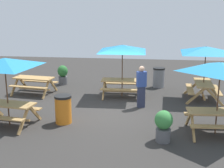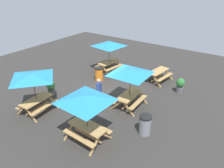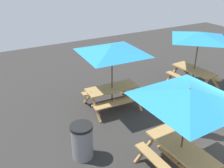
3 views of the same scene
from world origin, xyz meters
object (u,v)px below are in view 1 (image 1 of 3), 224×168
(potted_plant_1, at_px, (163,125))
(picnic_table_3, at_px, (122,52))
(picnic_table_4, at_px, (220,72))
(person_standing, at_px, (141,86))
(picnic_table_2, at_px, (5,67))
(potted_plant_0, at_px, (63,74))
(picnic_table_0, at_px, (34,82))
(trash_bin_orange, at_px, (63,109))
(picnic_table_1, at_px, (206,54))
(trash_bin_gray, at_px, (159,77))

(potted_plant_1, bearing_deg, picnic_table_3, 109.96)
(picnic_table_4, height_order, person_standing, picnic_table_4)
(potted_plant_1, xyz_separation_m, person_standing, (-0.77, 3.16, 0.36))
(picnic_table_2, bearing_deg, potted_plant_0, 95.72)
(picnic_table_4, bearing_deg, picnic_table_3, 127.44)
(picnic_table_4, bearing_deg, potted_plant_0, 135.83)
(picnic_table_0, relative_size, trash_bin_orange, 2.00)
(picnic_table_0, relative_size, potted_plant_0, 1.99)
(picnic_table_3, height_order, trash_bin_orange, picnic_table_3)
(picnic_table_3, relative_size, picnic_table_4, 1.21)
(picnic_table_2, xyz_separation_m, picnic_table_3, (3.47, 3.91, 0.00))
(trash_bin_orange, bearing_deg, potted_plant_1, -18.31)
(picnic_table_4, bearing_deg, trash_bin_orange, 172.68)
(picnic_table_4, height_order, potted_plant_1, picnic_table_4)
(picnic_table_3, distance_m, potted_plant_0, 3.96)
(picnic_table_4, bearing_deg, person_standing, 132.13)
(picnic_table_3, xyz_separation_m, picnic_table_4, (3.33, -3.82, 0.00))
(potted_plant_0, bearing_deg, potted_plant_1, -52.53)
(trash_bin_orange, distance_m, potted_plant_1, 3.54)
(potted_plant_1, distance_m, person_standing, 3.27)
(picnic_table_4, distance_m, potted_plant_1, 2.35)
(picnic_table_4, height_order, potted_plant_0, picnic_table_4)
(picnic_table_1, bearing_deg, picnic_table_0, 92.50)
(potted_plant_1, bearing_deg, trash_bin_gray, 90.27)
(picnic_table_0, distance_m, potted_plant_0, 2.04)
(trash_bin_gray, relative_size, potted_plant_0, 0.99)
(trash_bin_orange, bearing_deg, picnic_table_2, -167.07)
(trash_bin_gray, distance_m, person_standing, 3.39)
(picnic_table_2, height_order, person_standing, picnic_table_2)
(picnic_table_1, height_order, trash_bin_orange, picnic_table_1)
(picnic_table_3, height_order, picnic_table_4, same)
(picnic_table_4, bearing_deg, picnic_table_0, 149.50)
(picnic_table_1, distance_m, person_standing, 3.14)
(trash_bin_orange, xyz_separation_m, potted_plant_1, (3.36, -1.11, 0.03))
(picnic_table_1, distance_m, potted_plant_1, 5.09)
(potted_plant_0, bearing_deg, trash_bin_gray, 0.59)
(picnic_table_3, distance_m, picnic_table_4, 5.07)
(potted_plant_0, bearing_deg, picnic_table_0, -113.70)
(picnic_table_1, relative_size, picnic_table_3, 1.00)
(picnic_table_3, bearing_deg, picnic_table_4, -50.45)
(picnic_table_0, height_order, picnic_table_1, picnic_table_1)
(picnic_table_4, distance_m, trash_bin_orange, 5.25)
(picnic_table_2, xyz_separation_m, trash_bin_orange, (1.78, 0.41, -1.49))
(picnic_table_2, distance_m, potted_plant_1, 5.40)
(trash_bin_orange, height_order, potted_plant_1, trash_bin_orange)
(picnic_table_4, xyz_separation_m, person_standing, (-2.43, 2.36, -1.10))
(picnic_table_1, xyz_separation_m, trash_bin_orange, (-5.19, -3.41, -1.49))
(picnic_table_4, xyz_separation_m, potted_plant_0, (-6.55, 5.59, -1.46))
(picnic_table_2, relative_size, picnic_table_3, 0.99)
(picnic_table_0, relative_size, picnic_table_2, 0.70)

